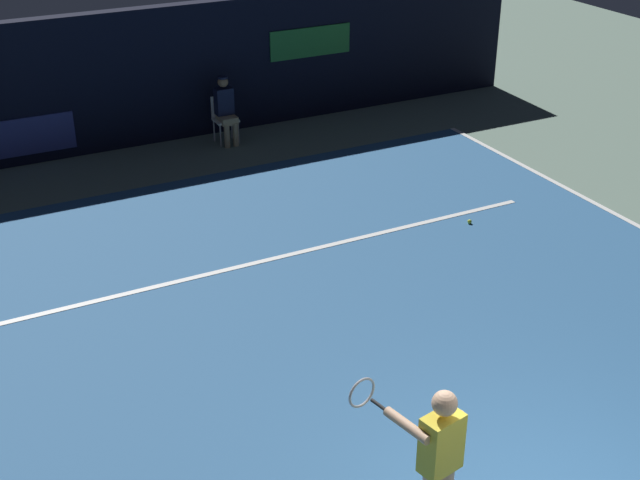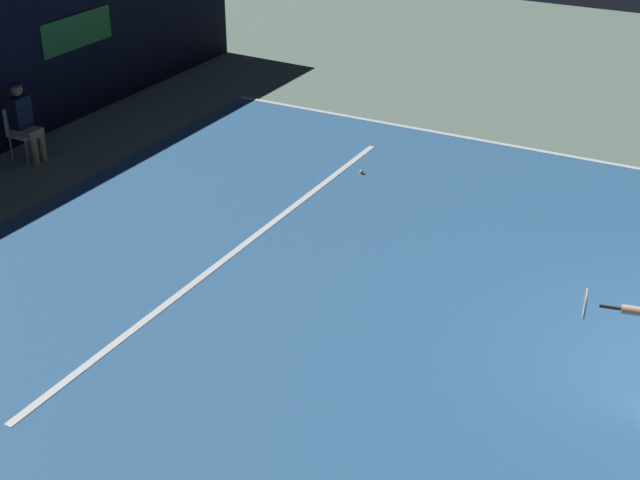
% 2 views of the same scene
% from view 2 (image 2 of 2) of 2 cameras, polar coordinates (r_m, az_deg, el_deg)
% --- Properties ---
extents(ground_plane, '(32.46, 32.46, 0.00)m').
position_cam_2_polar(ground_plane, '(11.90, 2.47, -2.59)').
color(ground_plane, slate).
extents(court_surface, '(11.00, 10.55, 0.01)m').
position_cam_2_polar(court_surface, '(11.89, 2.48, -2.56)').
color(court_surface, '#336699').
rests_on(court_surface, ground).
extents(line_sideline_left, '(0.10, 10.55, 0.01)m').
position_cam_2_polar(line_sideline_left, '(16.51, 10.81, 5.88)').
color(line_sideline_left, white).
rests_on(line_sideline_left, court_surface).
extents(line_service, '(8.58, 0.10, 0.01)m').
position_cam_2_polar(line_service, '(12.69, -5.05, -0.56)').
color(line_service, white).
rests_on(line_service, court_surface).
extents(line_judge_on_chair, '(0.44, 0.53, 1.32)m').
position_cam_2_polar(line_judge_on_chair, '(16.06, -17.76, 6.98)').
color(line_judge_on_chair, white).
rests_on(line_judge_on_chair, ground).
extents(tennis_ball, '(0.07, 0.07, 0.07)m').
position_cam_2_polar(tennis_ball, '(14.98, 2.57, 4.22)').
color(tennis_ball, '#CCE033').
rests_on(tennis_ball, court_surface).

